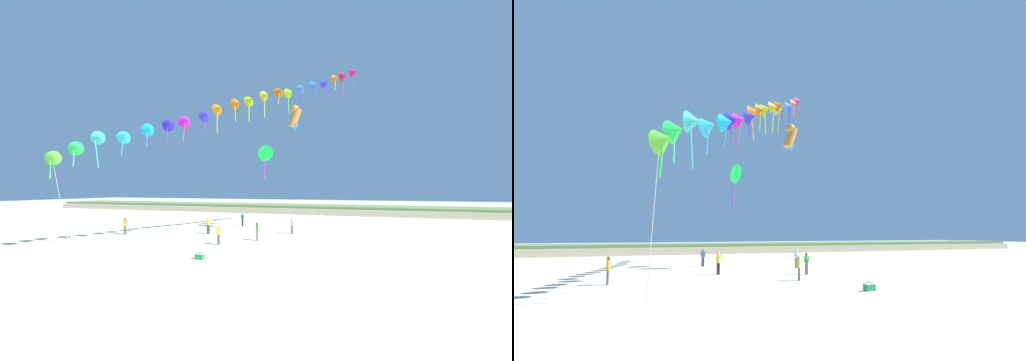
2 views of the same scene
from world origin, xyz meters
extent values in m
plane|color=beige|center=(0.00, 0.00, 0.00)|extent=(240.00, 240.00, 0.00)
cube|color=beige|center=(0.00, 46.58, 0.51)|extent=(120.00, 11.54, 1.03)
cube|color=#6B844C|center=(0.00, 46.58, 1.18)|extent=(120.00, 9.81, 0.59)
cylinder|color=#726656|center=(1.28, 10.40, 0.41)|extent=(0.12, 0.12, 0.81)
cylinder|color=#726656|center=(1.20, 10.52, 0.41)|extent=(0.12, 0.12, 0.81)
cylinder|color=green|center=(1.24, 10.46, 1.10)|extent=(0.21, 0.21, 0.58)
cylinder|color=green|center=(1.34, 10.30, 1.15)|extent=(0.17, 0.20, 0.55)
cylinder|color=green|center=(1.14, 10.61, 1.15)|extent=(0.17, 0.20, 0.55)
sphere|color=brown|center=(1.24, 10.46, 1.50)|extent=(0.22, 0.22, 0.22)
cylinder|color=black|center=(-4.67, 20.56, 0.39)|extent=(0.12, 0.12, 0.79)
cylinder|color=black|center=(-4.54, 20.50, 0.39)|extent=(0.12, 0.12, 0.79)
cylinder|color=blue|center=(-4.61, 20.53, 1.07)|extent=(0.21, 0.21, 0.56)
cylinder|color=blue|center=(-4.77, 20.60, 1.11)|extent=(0.20, 0.14, 0.53)
cylinder|color=blue|center=(-4.44, 20.46, 1.11)|extent=(0.20, 0.14, 0.53)
sphere|color=brown|center=(-4.61, 20.53, 1.46)|extent=(0.21, 0.21, 0.21)
cylinder|color=#474C56|center=(-0.92, 7.11, 0.40)|extent=(0.12, 0.12, 0.79)
cylinder|color=#474C56|center=(-0.88, 7.24, 0.40)|extent=(0.12, 0.12, 0.79)
cylinder|color=yellow|center=(-0.90, 7.18, 1.07)|extent=(0.21, 0.21, 0.56)
cylinder|color=yellow|center=(-0.95, 7.00, 1.12)|extent=(0.13, 0.20, 0.53)
cylinder|color=yellow|center=(-0.85, 7.35, 1.12)|extent=(0.13, 0.20, 0.53)
sphere|color=tan|center=(-0.90, 7.18, 1.47)|extent=(0.21, 0.21, 0.21)
cylinder|color=#726656|center=(2.87, 16.07, 0.42)|extent=(0.12, 0.12, 0.84)
cylinder|color=#726656|center=(2.98, 15.97, 0.42)|extent=(0.12, 0.12, 0.84)
cylinder|color=white|center=(2.92, 16.02, 1.14)|extent=(0.22, 0.22, 0.60)
cylinder|color=white|center=(2.78, 16.15, 1.19)|extent=(0.20, 0.20, 0.57)
cylinder|color=white|center=(3.06, 15.89, 1.19)|extent=(0.20, 0.20, 0.57)
sphere|color=beige|center=(2.92, 16.02, 1.56)|extent=(0.23, 0.23, 0.23)
cylinder|color=black|center=(-5.06, 12.69, 0.43)|extent=(0.12, 0.12, 0.85)
cylinder|color=black|center=(-4.93, 12.76, 0.43)|extent=(0.12, 0.12, 0.85)
cylinder|color=yellow|center=(-5.00, 12.72, 1.16)|extent=(0.23, 0.23, 0.61)
cylinder|color=yellow|center=(-5.17, 12.63, 1.20)|extent=(0.22, 0.17, 0.58)
cylinder|color=yellow|center=(-4.82, 12.81, 1.20)|extent=(0.22, 0.17, 0.58)
sphere|color=beige|center=(-5.00, 12.72, 1.58)|extent=(0.23, 0.23, 0.23)
cylinder|color=#474C56|center=(-12.63, 9.22, 0.43)|extent=(0.12, 0.12, 0.85)
cylinder|color=#474C56|center=(-12.60, 9.37, 0.43)|extent=(0.12, 0.12, 0.85)
cylinder|color=orange|center=(-12.62, 9.30, 1.15)|extent=(0.22, 0.22, 0.60)
cylinder|color=orange|center=(-12.64, 9.10, 1.20)|extent=(0.11, 0.21, 0.57)
cylinder|color=orange|center=(-12.59, 9.49, 1.20)|extent=(0.11, 0.21, 0.57)
sphere|color=brown|center=(-12.62, 9.30, 1.57)|extent=(0.23, 0.23, 0.23)
cone|color=#5CD835|center=(-10.54, -0.34, 6.95)|extent=(1.40, 1.42, 1.22)
cylinder|color=#39E539|center=(-10.63, -0.47, 6.05)|extent=(0.16, 0.13, 1.37)
cone|color=#27EE4F|center=(-9.88, 1.04, 7.77)|extent=(1.36, 1.39, 1.19)
cylinder|color=#39E585|center=(-9.96, 0.92, 6.90)|extent=(0.09, 0.15, 1.30)
cone|color=#38C6C0|center=(-8.88, 2.28, 8.63)|extent=(1.21, 1.32, 1.12)
cylinder|color=#39C3E5|center=(-8.97, 2.15, 7.31)|extent=(0.26, 0.28, 2.19)
cone|color=#29CAE6|center=(-7.79, 3.82, 8.89)|extent=(1.40, 1.43, 1.22)
cylinder|color=#39A3E5|center=(-7.87, 3.70, 7.99)|extent=(0.17, 0.21, 1.37)
cone|color=#11C0F1|center=(-6.46, 5.18, 9.60)|extent=(1.25, 1.33, 1.13)
cylinder|color=#3996E5|center=(-6.54, 5.06, 8.78)|extent=(0.22, 0.17, 1.21)
cone|color=#2C1CD7|center=(-5.63, 6.88, 10.24)|extent=(1.31, 1.32, 1.14)
cylinder|color=#7139E5|center=(-5.72, 6.76, 9.37)|extent=(0.09, 0.15, 1.31)
cone|color=#E816BC|center=(-4.79, 8.14, 10.69)|extent=(1.25, 1.33, 1.13)
cylinder|color=#E53998|center=(-4.87, 8.02, 9.61)|extent=(0.28, 0.12, 1.71)
cone|color=#302FDD|center=(-3.53, 9.58, 11.46)|extent=(1.41, 1.43, 1.22)
cylinder|color=#6339E5|center=(-3.62, 9.46, 10.59)|extent=(0.16, 0.15, 1.31)
cone|color=orange|center=(-2.89, 10.89, 12.30)|extent=(1.31, 1.39, 1.19)
cylinder|color=gold|center=(-2.98, 10.77, 11.02)|extent=(0.16, 0.25, 2.12)
cone|color=#C0600F|center=(-1.75, 12.53, 13.04)|extent=(1.19, 1.32, 1.12)
cylinder|color=gold|center=(-1.84, 12.41, 12.03)|extent=(0.08, 0.24, 1.58)
cone|color=#A7C00B|center=(-0.83, 13.83, 13.61)|extent=(1.40, 1.43, 1.23)
cylinder|color=#A3E539|center=(-0.92, 13.71, 12.39)|extent=(0.11, 0.19, 2.01)
cone|color=gold|center=(0.39, 15.10, 14.32)|extent=(1.23, 1.34, 1.14)
cylinder|color=#D5E539|center=(0.30, 14.98, 13.04)|extent=(0.18, 0.31, 2.11)
cone|color=#D4580B|center=(1.50, 16.43, 14.96)|extent=(1.40, 1.42, 1.21)
cylinder|color=gold|center=(1.41, 16.30, 14.13)|extent=(0.19, 0.09, 1.21)
cone|color=#AAE517|center=(2.11, 18.09, 15.18)|extent=(1.23, 1.33, 1.13)
cylinder|color=#8BE539|center=(2.02, 17.96, 13.87)|extent=(0.08, 0.29, 2.17)
cone|color=#4371E4|center=(3.14, 19.48, 15.92)|extent=(1.32, 1.36, 1.16)
cylinder|color=#3941E5|center=(3.06, 19.36, 14.67)|extent=(0.11, 0.15, 2.07)
cone|color=blue|center=(4.37, 20.68, 16.52)|extent=(1.25, 1.35, 1.15)
cylinder|color=blue|center=(4.28, 20.56, 15.52)|extent=(0.17, 0.18, 1.57)
cone|color=#3A35D7|center=(5.28, 22.45, 17.15)|extent=(1.37, 1.40, 1.20)
cylinder|color=#6739E5|center=(5.19, 22.33, 16.29)|extent=(0.08, 0.15, 1.27)
cone|color=#C66413|center=(6.32, 23.84, 18.02)|extent=(1.15, 1.31, 1.11)
cylinder|color=gold|center=(6.24, 23.72, 17.16)|extent=(0.18, 0.21, 1.29)
cone|color=#BF154D|center=(7.09, 25.28, 18.66)|extent=(1.23, 1.31, 1.11)
cylinder|color=#E53948|center=(7.01, 25.15, 17.40)|extent=(0.27, 0.18, 2.06)
cone|color=#D20D7A|center=(8.17, 26.64, 19.42)|extent=(1.19, 1.31, 1.11)
cylinder|color=#E5396E|center=(8.08, 26.52, 18.47)|extent=(0.15, 0.09, 1.46)
cylinder|color=silver|center=(-10.79, 0.54, 3.59)|extent=(0.23, 1.81, 7.20)
cylinder|color=#C47D30|center=(2.94, 17.15, 12.18)|extent=(1.61, 1.08, 2.18)
sphere|color=#C47D30|center=(2.94, 17.15, 13.08)|extent=(0.91, 0.91, 0.91)
cone|color=#2D9FE5|center=(2.94, 17.15, 11.08)|extent=(0.89, 0.89, 0.69)
sphere|color=black|center=(2.94, 17.15, 13.34)|extent=(0.19, 0.19, 0.19)
cone|color=#0DC636|center=(-1.74, 20.61, 8.94)|extent=(2.13, 2.09, 2.01)
cone|color=#B42DE5|center=(-1.74, 20.61, 8.96)|extent=(1.20, 1.18, 1.12)
cylinder|color=#B42DE5|center=(-1.74, 20.61, 7.19)|extent=(0.24, 0.34, 2.95)
cube|color=#23844C|center=(0.66, 1.55, 0.18)|extent=(0.56, 0.40, 0.36)
cube|color=silver|center=(0.66, 1.55, 0.39)|extent=(0.58, 0.41, 0.06)
cylinder|color=black|center=(0.66, 1.55, 0.45)|extent=(0.45, 0.03, 0.03)
camera|label=1|loc=(12.30, -18.05, 4.64)|focal=24.00mm
camera|label=2|loc=(-12.15, -17.17, 3.10)|focal=28.00mm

